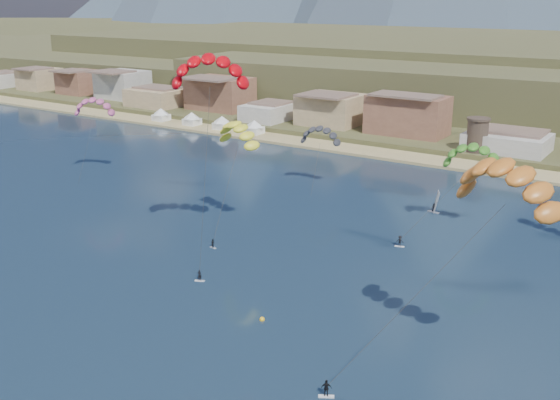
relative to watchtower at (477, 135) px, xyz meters
The scene contains 13 objects.
ground 114.29m from the watchtower, 92.51° to the right, with size 2400.00×2400.00×0.00m, color black.
beach 11.25m from the watchtower, 122.01° to the right, with size 2200.00×12.00×0.90m.
town 45.73m from the watchtower, 169.92° to the left, with size 400.00×24.00×12.00m.
watchtower is the anchor object (origin of this frame).
beach_tents 81.69m from the watchtower, behind, with size 43.40×6.40×5.00m.
kitesurfer_red 90.24m from the watchtower, 99.96° to the right, with size 12.84×15.21×33.14m.
kitesurfer_yellow 76.43m from the watchtower, 105.09° to the right, with size 10.76×14.65×21.20m.
kitesurfer_orange 102.50m from the watchtower, 71.60° to the right, with size 20.21×19.37×28.67m.
kitesurfer_green 55.14m from the watchtower, 73.98° to the right, with size 13.08×17.02×19.74m.
distant_kite_pink 92.97m from the watchtower, 136.88° to the right, with size 9.89×8.10×19.68m.
distant_kite_dark 47.86m from the watchtower, 115.83° to the right, with size 9.72×6.64×15.41m.
windsurfer 46.66m from the watchtower, 81.69° to the right, with size 2.41×2.64×4.17m.
buoy 100.17m from the watchtower, 87.67° to the right, with size 0.69×0.69×0.69m.
Camera 1 is at (53.19, -48.33, 40.60)m, focal length 42.27 mm.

